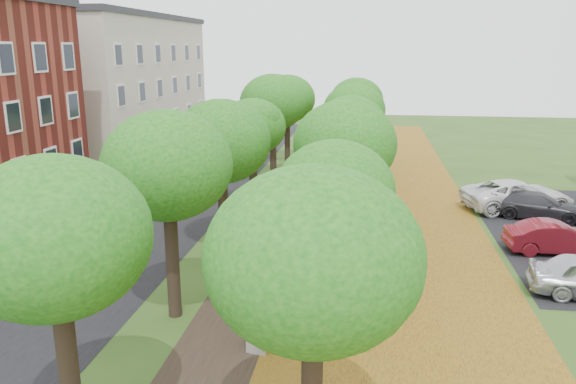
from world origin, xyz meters
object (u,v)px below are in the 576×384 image
(car_red, at_px, (556,238))
(car_grey, at_px, (538,206))
(bench, at_px, (267,322))
(car_white, at_px, (517,195))

(car_red, xyz_separation_m, car_grey, (0.64, 4.80, -0.01))
(bench, bearing_deg, car_grey, -26.29)
(car_red, height_order, car_grey, car_red)
(bench, xyz_separation_m, car_red, (10.17, 8.31, 0.14))
(car_red, relative_size, car_grey, 0.90)
(bench, relative_size, car_white, 0.38)
(car_grey, height_order, car_white, car_white)
(car_red, distance_m, car_grey, 4.84)
(car_grey, distance_m, car_white, 1.51)
(car_grey, bearing_deg, car_white, 40.32)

